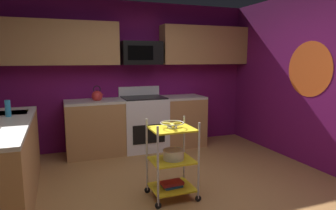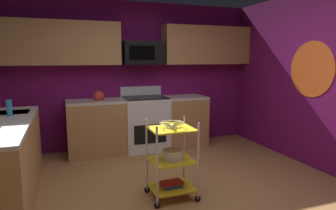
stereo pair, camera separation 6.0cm
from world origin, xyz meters
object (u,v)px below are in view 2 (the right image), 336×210
at_px(mixing_bowl_large, 173,154).
at_px(kettle, 99,96).
at_px(rolling_cart, 172,160).
at_px(oven_range, 145,123).
at_px(book_stack, 172,184).
at_px(dish_soap_bottle, 9,108).
at_px(microwave, 143,53).
at_px(fruit_bowl, 172,124).

relative_size(mixing_bowl_large, kettle, 0.95).
bearing_deg(rolling_cart, oven_range, 83.74).
xyz_separation_m(book_stack, dish_soap_bottle, (-1.76, 0.89, 0.86)).
distance_m(kettle, dish_soap_bottle, 1.57).
xyz_separation_m(microwave, kettle, (-0.79, -0.11, -0.70)).
relative_size(kettle, dish_soap_bottle, 1.32).
distance_m(microwave, fruit_bowl, 2.20).
height_order(rolling_cart, fruit_bowl, rolling_cart).
distance_m(oven_range, kettle, 0.95).
bearing_deg(dish_soap_bottle, rolling_cart, -26.78).
bearing_deg(kettle, mixing_bowl_large, -72.67).
relative_size(rolling_cart, fruit_bowl, 3.36).
bearing_deg(oven_range, mixing_bowl_large, -95.70).
bearing_deg(oven_range, book_stack, -96.26).
xyz_separation_m(oven_range, kettle, (-0.79, -0.00, 0.52)).
xyz_separation_m(oven_range, book_stack, (-0.21, -1.93, -0.32)).
bearing_deg(book_stack, oven_range, 83.74).
bearing_deg(rolling_cart, mixing_bowl_large, -0.00).
distance_m(fruit_bowl, dish_soap_bottle, 1.97).
relative_size(book_stack, dish_soap_bottle, 1.29).
bearing_deg(fruit_bowl, dish_soap_bottle, 153.22).
bearing_deg(mixing_bowl_large, microwave, 84.61).
xyz_separation_m(rolling_cart, dish_soap_bottle, (-1.76, 0.89, 0.57)).
height_order(fruit_bowl, mixing_bowl_large, fruit_bowl).
bearing_deg(oven_range, kettle, -179.72).
xyz_separation_m(microwave, fruit_bowl, (-0.21, -2.03, -0.82)).
xyz_separation_m(microwave, book_stack, (-0.21, -2.03, -1.54)).
bearing_deg(kettle, rolling_cart, -73.20).
bearing_deg(dish_soap_bottle, kettle, 41.37).
bearing_deg(kettle, book_stack, -73.20).
height_order(oven_range, microwave, microwave).
xyz_separation_m(mixing_bowl_large, dish_soap_bottle, (-1.78, 0.89, 0.50)).
height_order(microwave, book_stack, microwave).
distance_m(rolling_cart, fruit_bowl, 0.42).
relative_size(oven_range, mixing_bowl_large, 4.37).
xyz_separation_m(oven_range, fruit_bowl, (-0.21, -1.93, 0.40)).
bearing_deg(book_stack, microwave, 84.07).
xyz_separation_m(oven_range, mixing_bowl_large, (-0.19, -1.93, 0.04)).
relative_size(microwave, mixing_bowl_large, 2.78).
height_order(rolling_cart, dish_soap_bottle, dish_soap_bottle).
distance_m(mixing_bowl_large, book_stack, 0.36).
bearing_deg(microwave, dish_soap_bottle, -149.82).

